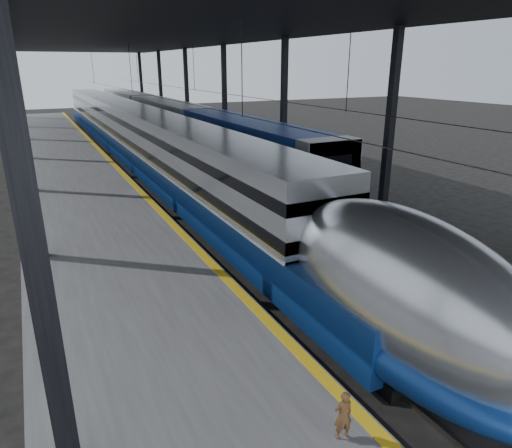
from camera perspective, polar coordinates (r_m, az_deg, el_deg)
ground at (r=14.83m, az=-0.39°, el=-10.54°), size 160.00×160.00×0.00m
platform at (r=32.38m, az=-22.13°, el=5.57°), size 6.00×80.00×1.00m
yellow_strip at (r=32.58m, az=-17.34°, el=7.11°), size 0.30×80.00×0.01m
rails at (r=33.95m, az=-8.49°, el=6.63°), size 6.52×80.00×0.16m
canopy at (r=32.51m, az=-14.01°, el=21.80°), size 18.00×75.00×9.47m
tgv_train at (r=36.22m, az=-14.20°, el=10.19°), size 3.03×65.20×4.34m
second_train at (r=46.47m, az=-10.73°, el=12.38°), size 2.98×56.05×4.10m
child at (r=8.92m, az=10.83°, el=-22.41°), size 0.39×0.28×0.98m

